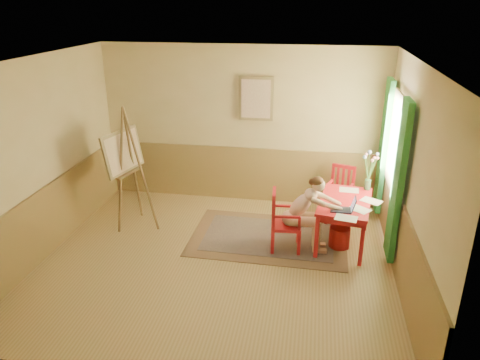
% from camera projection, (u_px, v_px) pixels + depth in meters
% --- Properties ---
extents(room, '(5.04, 4.54, 2.84)m').
position_uv_depth(room, '(214.00, 170.00, 6.02)').
color(room, tan).
rests_on(room, ground).
extents(wainscot, '(5.00, 4.50, 1.00)m').
position_uv_depth(wainscot, '(227.00, 206.00, 7.08)').
color(wainscot, '#977D4B').
rests_on(wainscot, room).
extents(window, '(0.12, 2.01, 2.20)m').
position_uv_depth(window, '(392.00, 157.00, 6.67)').
color(window, white).
rests_on(window, room).
extents(wall_portrait, '(0.60, 0.05, 0.76)m').
position_uv_depth(wall_portrait, '(256.00, 99.00, 7.81)').
color(wall_portrait, '#907B50').
rests_on(wall_portrait, room).
extents(rug, '(2.43, 1.64, 0.02)m').
position_uv_depth(rug, '(269.00, 237.00, 7.17)').
color(rug, '#8C7251').
rests_on(rug, room).
extents(table, '(0.89, 1.29, 0.72)m').
position_uv_depth(table, '(345.00, 206.00, 6.78)').
color(table, red).
rests_on(table, room).
extents(chair_left, '(0.46, 0.44, 0.93)m').
position_uv_depth(chair_left, '(283.00, 221.00, 6.68)').
color(chair_left, red).
rests_on(chair_left, room).
extents(chair_back, '(0.52, 0.53, 0.91)m').
position_uv_depth(chair_back, '(340.00, 193.00, 7.66)').
color(chair_back, red).
rests_on(chair_back, room).
extents(figure, '(0.88, 0.40, 1.18)m').
position_uv_depth(figure, '(306.00, 210.00, 6.59)').
color(figure, beige).
rests_on(figure, room).
extents(laptop, '(0.35, 0.21, 0.21)m').
position_uv_depth(laptop, '(345.00, 208.00, 6.41)').
color(laptop, '#1E2338').
rests_on(laptop, table).
extents(papers, '(0.74, 1.25, 0.00)m').
position_uv_depth(papers, '(357.00, 204.00, 6.62)').
color(papers, white).
rests_on(papers, table).
extents(vase, '(0.28, 0.30, 0.62)m').
position_uv_depth(vase, '(369.00, 172.00, 7.04)').
color(vase, '#3F724C').
rests_on(vase, table).
extents(wastebasket, '(0.38, 0.38, 0.33)m').
position_uv_depth(wastebasket, '(339.00, 237.00, 6.85)').
color(wastebasket, maroon).
rests_on(wastebasket, room).
extents(easel, '(0.74, 0.89, 1.99)m').
position_uv_depth(easel, '(125.00, 157.00, 7.19)').
color(easel, brown).
rests_on(easel, room).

